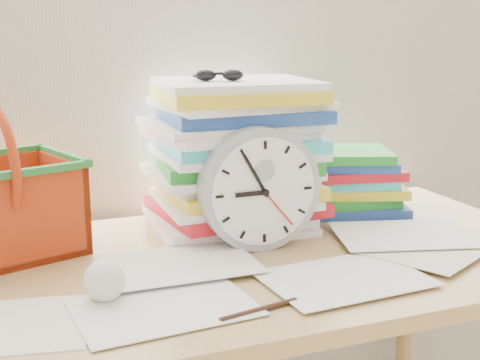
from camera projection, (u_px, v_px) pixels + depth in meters
name	position (u px, v px, depth m)	size (l,w,h in m)	color
desk	(225.00, 295.00, 1.31)	(1.40, 0.70, 0.75)	tan
paper_stack	(235.00, 155.00, 1.46)	(0.36, 0.30, 0.32)	white
clock	(259.00, 189.00, 1.32)	(0.25, 0.25, 0.05)	#989CA2
sunglasses	(219.00, 75.00, 1.39)	(0.12, 0.10, 0.03)	black
book_stack	(354.00, 181.00, 1.60)	(0.25, 0.20, 0.15)	white
crumpled_ball	(104.00, 280.00, 1.09)	(0.07, 0.07, 0.07)	white
pen	(259.00, 310.00, 1.05)	(0.01, 0.01, 0.14)	black
scattered_papers	(225.00, 256.00, 1.29)	(1.26, 0.42, 0.02)	white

